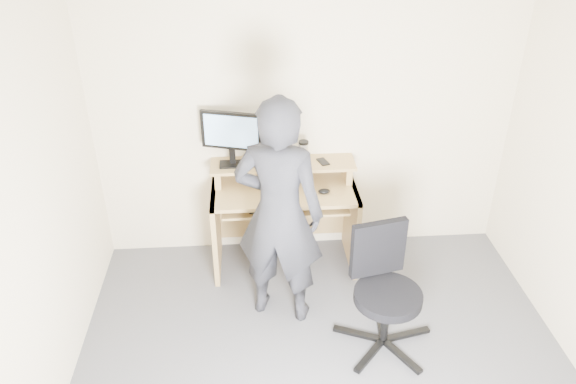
{
  "coord_description": "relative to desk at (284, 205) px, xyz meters",
  "views": [
    {
      "loc": [
        -0.46,
        -2.54,
        3.05
      ],
      "look_at": [
        -0.2,
        1.05,
        0.95
      ],
      "focal_mm": 35.0,
      "sensor_mm": 36.0,
      "label": 1
    }
  ],
  "objects": [
    {
      "name": "monitor",
      "position": [
        -0.42,
        0.06,
        0.64
      ],
      "size": [
        0.48,
        0.17,
        0.47
      ],
      "rotation": [
        0.0,
        0.0,
        -0.29
      ],
      "color": "black",
      "rests_on": "desk"
    },
    {
      "name": "office_chair",
      "position": [
        0.64,
        -1.05,
        -0.05
      ],
      "size": [
        0.72,
        0.71,
        0.91
      ],
      "rotation": [
        0.0,
        0.0,
        0.22
      ],
      "color": "black",
      "rests_on": "ground"
    },
    {
      "name": "person",
      "position": [
        -0.08,
        -0.69,
        0.35
      ],
      "size": [
        0.75,
        0.61,
        1.79
      ],
      "primitive_type": "imported",
      "rotation": [
        0.0,
        0.0,
        2.83
      ],
      "color": "black",
      "rests_on": "ground"
    },
    {
      "name": "external_drive",
      "position": [
        0.02,
        0.08,
        0.46
      ],
      "size": [
        0.1,
        0.14,
        0.2
      ],
      "primitive_type": "cube",
      "rotation": [
        0.0,
        0.0,
        -0.28
      ],
      "color": "black",
      "rests_on": "desk"
    },
    {
      "name": "keyboard",
      "position": [
        -0.08,
        -0.17,
        0.12
      ],
      "size": [
        0.48,
        0.25,
        0.03
      ],
      "primitive_type": "cube",
      "rotation": [
        0.0,
        0.0,
        0.16
      ],
      "color": "black",
      "rests_on": "desk"
    },
    {
      "name": "travel_mug",
      "position": [
        0.17,
        0.05,
        0.45
      ],
      "size": [
        0.1,
        0.1,
        0.18
      ],
      "primitive_type": "cylinder",
      "rotation": [
        0.0,
        0.0,
        -0.33
      ],
      "color": "silver",
      "rests_on": "desk"
    },
    {
      "name": "headphones",
      "position": [
        -0.25,
        0.13,
        0.37
      ],
      "size": [
        0.16,
        0.16,
        0.06
      ],
      "primitive_type": "torus",
      "rotation": [
        0.26,
        0.0,
        -0.04
      ],
      "color": "silver",
      "rests_on": "desk"
    },
    {
      "name": "back_wall",
      "position": [
        0.2,
        0.22,
        0.7
      ],
      "size": [
        3.5,
        0.02,
        2.5
      ],
      "primitive_type": "cube",
      "color": "beige",
      "rests_on": "ground"
    },
    {
      "name": "desk",
      "position": [
        0.0,
        0.0,
        0.0
      ],
      "size": [
        1.2,
        0.6,
        0.91
      ],
      "color": "tan",
      "rests_on": "ground"
    },
    {
      "name": "smartphone",
      "position": [
        0.33,
        0.06,
        0.37
      ],
      "size": [
        0.11,
        0.14,
        0.01
      ],
      "primitive_type": "cube",
      "rotation": [
        0.0,
        0.0,
        0.33
      ],
      "color": "black",
      "rests_on": "desk"
    },
    {
      "name": "mouse",
      "position": [
        0.32,
        -0.18,
        0.22
      ],
      "size": [
        0.11,
        0.08,
        0.04
      ],
      "primitive_type": "ellipsoid",
      "rotation": [
        0.0,
        0.0,
        -0.16
      ],
      "color": "black",
      "rests_on": "desk"
    },
    {
      "name": "charger",
      "position": [
        -0.18,
        0.01,
        0.38
      ],
      "size": [
        0.06,
        0.05,
        0.03
      ],
      "primitive_type": "cube",
      "rotation": [
        0.0,
        0.0,
        0.31
      ],
      "color": "black",
      "rests_on": "desk"
    },
    {
      "name": "ceiling",
      "position": [
        0.2,
        -1.53,
        1.95
      ],
      "size": [
        3.5,
        3.5,
        0.02
      ],
      "primitive_type": "cube",
      "color": "white",
      "rests_on": "back_wall"
    }
  ]
}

